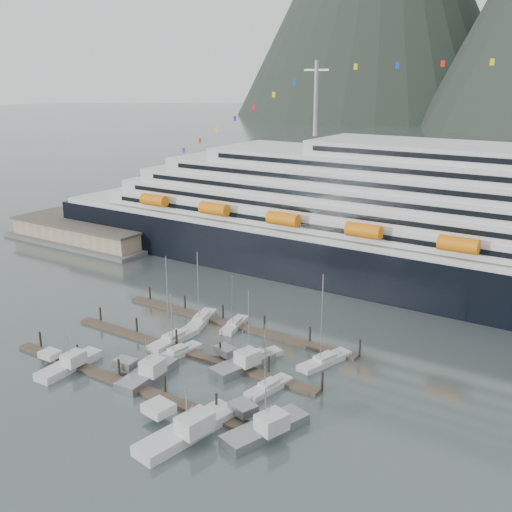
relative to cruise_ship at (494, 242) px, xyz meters
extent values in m
plane|color=#4B5958|center=(-30.03, -54.94, -12.04)|extent=(1600.00, 1600.00, 0.00)
cube|color=black|center=(-5.03, 0.06, -8.04)|extent=(210.00, 28.00, 12.00)
cube|color=silver|center=(-5.03, 0.06, -1.54)|extent=(205.80, 27.44, 1.50)
cube|color=silver|center=(-0.03, 0.06, 1.06)|extent=(185.00, 26.00, 3.20)
cube|color=black|center=(-0.03, -12.99, 1.22)|extent=(175.75, 0.20, 1.00)
cube|color=silver|center=(1.97, 0.06, 4.26)|extent=(180.00, 25.00, 3.20)
cube|color=black|center=(1.97, -12.49, 4.42)|extent=(171.00, 0.20, 1.00)
cube|color=black|center=(3.97, -11.99, 7.62)|extent=(163.40, 0.20, 1.00)
cylinder|color=gray|center=(-40.03, 0.06, 26.26)|extent=(1.00, 1.00, 16.00)
cylinder|color=orange|center=(-75.03, -14.94, 2.46)|extent=(7.00, 2.80, 2.80)
cylinder|color=orange|center=(-57.03, -14.94, 2.46)|extent=(7.00, 2.80, 2.80)
cylinder|color=orange|center=(-39.03, -14.94, 2.46)|extent=(7.00, 2.80, 2.80)
cylinder|color=orange|center=(-21.03, -14.94, 2.46)|extent=(7.00, 2.80, 2.80)
cylinder|color=orange|center=(-3.03, -14.94, 2.46)|extent=(7.00, 2.80, 2.80)
cube|color=#595956|center=(-102.03, -12.94, -11.74)|extent=(46.00, 20.00, 1.20)
cube|color=tan|center=(-102.03, -12.94, -9.54)|extent=(42.00, 16.00, 5.00)
cube|color=#595147|center=(-102.03, -12.94, -6.84)|extent=(43.00, 17.00, 0.60)
cube|color=#4E4232|center=(-35.03, -64.94, -11.79)|extent=(48.00, 2.00, 0.50)
cylinder|color=black|center=(-56.03, -63.84, -10.64)|extent=(0.36, 0.36, 3.20)
cylinder|color=black|center=(-47.03, -63.84, -10.64)|extent=(0.36, 0.36, 3.20)
cylinder|color=black|center=(-38.03, -63.84, -10.64)|extent=(0.36, 0.36, 3.20)
cylinder|color=black|center=(-29.03, -63.84, -10.64)|extent=(0.36, 0.36, 3.20)
cylinder|color=black|center=(-20.03, -63.84, -10.64)|extent=(0.36, 0.36, 3.20)
cylinder|color=black|center=(-11.03, -63.84, -10.64)|extent=(0.36, 0.36, 3.20)
cube|color=#4E4232|center=(-35.03, -51.94, -11.79)|extent=(48.00, 2.00, 0.50)
cylinder|color=black|center=(-56.03, -50.84, -10.64)|extent=(0.36, 0.36, 3.20)
cylinder|color=black|center=(-47.03, -50.84, -10.64)|extent=(0.36, 0.36, 3.20)
cylinder|color=black|center=(-38.03, -50.84, -10.64)|extent=(0.36, 0.36, 3.20)
cylinder|color=black|center=(-29.03, -50.84, -10.64)|extent=(0.36, 0.36, 3.20)
cylinder|color=black|center=(-20.03, -50.84, -10.64)|extent=(0.36, 0.36, 3.20)
cylinder|color=black|center=(-11.03, -50.84, -10.64)|extent=(0.36, 0.36, 3.20)
cube|color=#4E4232|center=(-35.03, -38.94, -11.79)|extent=(48.00, 2.00, 0.50)
cylinder|color=black|center=(-56.03, -37.84, -10.64)|extent=(0.36, 0.36, 3.20)
cylinder|color=black|center=(-47.03, -37.84, -10.64)|extent=(0.36, 0.36, 3.20)
cylinder|color=black|center=(-38.03, -37.84, -10.64)|extent=(0.36, 0.36, 3.20)
cylinder|color=black|center=(-29.03, -37.84, -10.64)|extent=(0.36, 0.36, 3.20)
cylinder|color=black|center=(-20.03, -37.84, -10.64)|extent=(0.36, 0.36, 3.20)
cylinder|color=black|center=(-11.03, -37.84, -10.64)|extent=(0.36, 0.36, 3.20)
cube|color=beige|center=(-39.52, -49.86, -11.79)|extent=(2.92, 10.47, 1.46)
cube|color=beige|center=(-39.52, -49.86, -10.84)|extent=(2.16, 3.69, 0.83)
cylinder|color=gray|center=(-39.54, -50.91, -3.88)|extent=(0.17, 0.17, 14.44)
cube|color=beige|center=(-35.65, -53.38, -11.79)|extent=(3.74, 8.96, 1.28)
cube|color=beige|center=(-35.65, -53.38, -10.99)|extent=(2.29, 3.30, 0.73)
cylinder|color=gray|center=(-35.79, -54.24, -6.26)|extent=(0.15, 0.15, 9.92)
cube|color=beige|center=(-24.37, -48.22, -11.79)|extent=(5.74, 10.12, 1.26)
cube|color=beige|center=(-24.37, -48.22, -11.00)|extent=(2.93, 3.89, 0.72)
cylinder|color=gray|center=(-24.73, -49.15, -5.71)|extent=(0.14, 0.14, 11.03)
cube|color=beige|center=(-40.85, -40.74, -11.79)|extent=(5.31, 10.16, 1.38)
cube|color=beige|center=(-40.85, -40.74, -10.91)|extent=(2.89, 3.87, 0.79)
cylinder|color=gray|center=(-40.57, -41.68, -4.76)|extent=(0.16, 0.16, 12.78)
cube|color=beige|center=(-34.51, -39.14, -11.79)|extent=(3.82, 8.29, 1.24)
cube|color=beige|center=(-34.51, -39.14, -11.02)|extent=(2.29, 3.09, 0.71)
cylinder|color=gray|center=(-34.36, -39.93, -6.60)|extent=(0.14, 0.14, 9.27)
cube|color=beige|center=(-14.58, -43.02, -11.79)|extent=(5.22, 10.39, 1.35)
cube|color=beige|center=(-14.58, -43.02, -10.93)|extent=(2.83, 3.93, 0.77)
cylinder|color=gray|center=(-14.87, -43.99, -4.15)|extent=(0.15, 0.15, 14.05)
cube|color=beige|center=(-17.51, -54.78, -11.79)|extent=(3.68, 8.44, 1.27)
cube|color=beige|center=(-17.51, -54.78, -11.00)|extent=(2.26, 3.12, 0.73)
cylinder|color=gray|center=(-17.64, -55.59, -6.41)|extent=(0.15, 0.15, 9.63)
cube|color=beige|center=(-46.58, -65.97, -11.69)|extent=(3.50, 11.21, 1.71)
cube|color=beige|center=(-50.80, -66.13, -10.67)|extent=(2.99, 2.55, 1.02)
cube|color=beige|center=(-45.47, -65.92, -10.08)|extent=(2.52, 3.42, 1.88)
cube|color=black|center=(-45.47, -65.92, -9.39)|extent=(2.34, 3.19, 0.43)
cylinder|color=gray|center=(-46.58, -65.97, -8.62)|extent=(0.14, 0.14, 4.27)
cube|color=gray|center=(-34.32, -61.81, -11.69)|extent=(4.42, 11.11, 1.97)
cube|color=gray|center=(-38.44, -62.14, -10.46)|extent=(3.54, 2.65, 1.18)
cube|color=beige|center=(-33.24, -61.72, -9.77)|extent=(3.02, 3.47, 2.17)
cube|color=black|center=(-33.24, -61.72, -8.98)|extent=(2.80, 3.24, 0.49)
cylinder|color=gray|center=(-34.32, -61.81, -8.09)|extent=(0.16, 0.16, 4.94)
cube|color=beige|center=(-19.98, -69.94, -11.69)|extent=(5.96, 14.98, 2.08)
cube|color=beige|center=(-25.45, -69.09, -10.37)|extent=(3.99, 3.72, 1.25)
cube|color=beige|center=(-18.54, -70.17, -9.64)|extent=(3.56, 4.77, 2.29)
cube|color=black|center=(-18.54, -70.17, -8.81)|extent=(3.31, 4.45, 0.52)
cylinder|color=gray|center=(-19.98, -69.94, -7.87)|extent=(0.17, 0.17, 5.21)
cube|color=gray|center=(-12.03, -64.31, -11.69)|extent=(7.08, 12.53, 2.00)
cube|color=gray|center=(-16.37, -62.93, -10.44)|extent=(4.04, 3.55, 1.20)
cube|color=beige|center=(-10.88, -64.68, -9.74)|extent=(3.76, 4.28, 2.20)
cube|color=black|center=(-10.88, -64.68, -8.94)|extent=(3.50, 3.99, 0.50)
cylinder|color=gray|center=(-12.03, -64.31, -8.04)|extent=(0.16, 0.16, 5.00)
cube|color=gray|center=(-24.38, -51.32, -11.69)|extent=(6.02, 11.30, 1.96)
cube|color=gray|center=(-28.35, -50.33, -10.47)|extent=(3.80, 3.10, 1.17)
cube|color=beige|center=(-23.33, -51.58, -9.79)|extent=(3.44, 3.80, 2.15)
cube|color=black|center=(-23.33, -51.58, -9.00)|extent=(3.20, 3.54, 0.49)
cylinder|color=gray|center=(-24.38, -51.32, -8.12)|extent=(0.16, 0.16, 4.90)
camera|label=1|loc=(22.80, -119.58, 30.98)|focal=42.00mm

